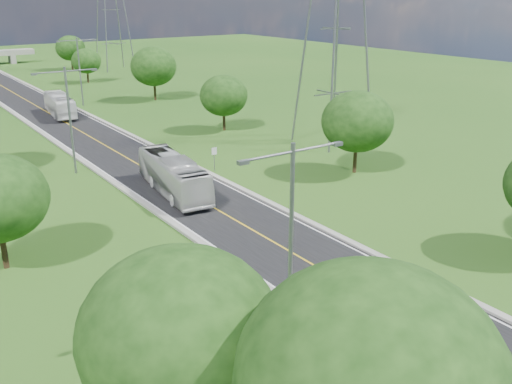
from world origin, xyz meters
TOP-DOWN VIEW (x-y plane):
  - ground at (0.00, 60.00)m, footprint 260.00×260.00m
  - road at (0.00, 66.00)m, footprint 8.00×150.00m
  - curb_left at (-4.25, 66.00)m, footprint 0.50×150.00m
  - curb_right at (4.25, 66.00)m, footprint 0.50×150.00m
  - speed_limit_sign at (5.20, 37.98)m, footprint 0.55×0.09m
  - streetlight_near_left at (-6.00, 12.00)m, footprint 5.90×0.25m
  - streetlight_mid_left at (-6.00, 45.00)m, footprint 5.90×0.25m
  - streetlight_far_right at (6.00, 78.00)m, footprint 5.90×0.25m
  - power_tower_near at (22.00, 40.00)m, footprint 9.00×6.40m
  - power_tower_far at (26.00, 115.00)m, footprint 9.00×6.40m
  - tree_la at (-14.00, 8.00)m, footprint 7.14×7.14m
  - tree_lf at (-11.00, 2.00)m, footprint 7.98×7.98m
  - tree_rb at (16.00, 30.00)m, footprint 6.72×6.72m
  - tree_rc at (15.00, 52.00)m, footprint 5.88×5.88m
  - tree_rd at (17.00, 76.00)m, footprint 7.14×7.14m
  - tree_re at (14.50, 100.00)m, footprint 5.46×5.46m
  - tree_rf at (18.00, 120.00)m, footprint 6.30×6.30m
  - bus_outbound at (0.88, 72.22)m, footprint 3.79×10.99m
  - bus_inbound at (-0.94, 34.46)m, footprint 4.15×11.76m

SIDE VIEW (x-z plane):
  - ground at x=0.00m, z-range 0.00..0.00m
  - road at x=0.00m, z-range 0.00..0.06m
  - curb_left at x=-4.25m, z-range 0.00..0.22m
  - curb_right at x=4.25m, z-range 0.00..0.22m
  - bus_outbound at x=0.88m, z-range 0.06..3.06m
  - speed_limit_sign at x=5.20m, z-range 0.40..2.80m
  - bus_inbound at x=-0.94m, z-range 0.06..3.26m
  - tree_re at x=14.50m, z-range 0.85..7.20m
  - tree_rc at x=15.00m, z-range 0.91..7.75m
  - tree_rf at x=18.00m, z-range 0.98..8.31m
  - tree_rb at x=16.00m, z-range 1.05..8.86m
  - tree_la at x=-14.00m, z-range 1.11..9.42m
  - tree_rd at x=17.00m, z-range 1.11..9.42m
  - tree_lf at x=-11.00m, z-range 1.24..10.53m
  - streetlight_near_left at x=-6.00m, z-range 0.94..10.94m
  - streetlight_mid_left at x=-6.00m, z-range 0.94..10.94m
  - streetlight_far_right at x=6.00m, z-range 0.94..10.94m
  - power_tower_near at x=22.00m, z-range 0.01..28.01m
  - power_tower_far at x=26.00m, z-range 0.01..28.01m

